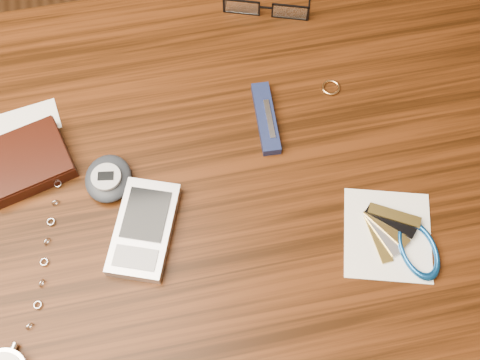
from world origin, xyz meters
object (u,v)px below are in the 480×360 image
(pedometer, at_px, (108,178))
(notepad_keys, at_px, (403,241))
(pda_phone, at_px, (144,229))
(pocket_knife, at_px, (266,118))
(desk, at_px, (202,239))
(wallet_and_card, at_px, (25,161))
(eyeglasses, at_px, (266,6))

(pedometer, height_order, notepad_keys, pedometer)
(pda_phone, bearing_deg, pocket_knife, 35.00)
(pedometer, bearing_deg, pda_phone, -64.91)
(desk, xyz_separation_m, pedometer, (-0.10, 0.05, 0.11))
(notepad_keys, bearing_deg, pda_phone, 166.11)
(pda_phone, distance_m, notepad_keys, 0.30)
(pedometer, bearing_deg, desk, -29.43)
(wallet_and_card, bearing_deg, pedometer, -24.64)
(eyeglasses, bearing_deg, desk, -117.62)
(eyeglasses, distance_m, pedometer, 0.33)
(desk, bearing_deg, eyeglasses, 62.38)
(desk, xyz_separation_m, eyeglasses, (0.15, 0.28, 0.11))
(pocket_knife, bearing_deg, wallet_and_card, -179.26)
(pda_phone, xyz_separation_m, pedometer, (-0.03, 0.07, 0.00))
(desk, distance_m, pocket_knife, 0.18)
(desk, relative_size, pda_phone, 7.54)
(eyeglasses, relative_size, pocket_knife, 1.51)
(eyeglasses, distance_m, pocket_knife, 0.18)
(eyeglasses, xyz_separation_m, pda_phone, (-0.21, -0.29, -0.00))
(wallet_and_card, relative_size, pda_phone, 1.10)
(pda_phone, bearing_deg, wallet_and_card, 138.33)
(desk, distance_m, notepad_keys, 0.26)
(eyeglasses, xyz_separation_m, pocket_knife, (-0.04, -0.17, -0.01))
(wallet_and_card, xyz_separation_m, eyeglasses, (0.34, 0.18, 0.00))
(wallet_and_card, xyz_separation_m, notepad_keys, (0.42, -0.19, -0.01))
(eyeglasses, bearing_deg, pda_phone, -125.48)
(wallet_and_card, distance_m, notepad_keys, 0.46)
(desk, xyz_separation_m, wallet_and_card, (-0.19, 0.10, 0.11))
(pocket_knife, bearing_deg, pedometer, -166.72)
(wallet_and_card, height_order, pedometer, pedometer)
(desk, distance_m, pedometer, 0.16)
(desk, xyz_separation_m, pocket_knife, (0.11, 0.10, 0.11))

